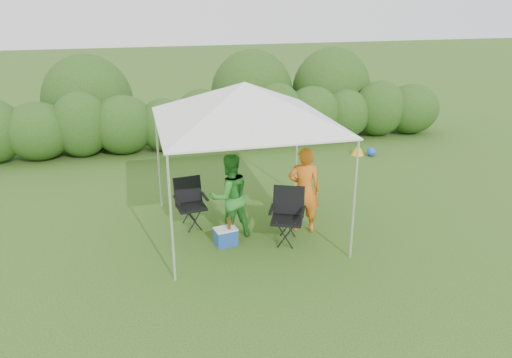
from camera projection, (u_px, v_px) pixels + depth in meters
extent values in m
plane|color=#395E1D|center=(252.00, 241.00, 9.18)|extent=(70.00, 70.00, 0.00)
ellipsoid|color=#2B4F18|center=(38.00, 131.00, 13.33)|extent=(1.80, 1.53, 1.57)
cylinder|color=#382616|center=(41.00, 154.00, 13.56)|extent=(0.12, 0.12, 0.30)
ellipsoid|color=#2B4F18|center=(81.00, 125.00, 13.54)|extent=(1.58, 1.34, 1.80)
cylinder|color=#382616|center=(84.00, 151.00, 13.81)|extent=(0.12, 0.12, 0.30)
ellipsoid|color=#2B4F18|center=(123.00, 125.00, 13.82)|extent=(1.72, 1.47, 1.65)
cylinder|color=#382616|center=(125.00, 148.00, 14.06)|extent=(0.12, 0.12, 0.30)
ellipsoid|color=#2B4F18|center=(164.00, 125.00, 14.10)|extent=(1.50, 1.28, 1.50)
cylinder|color=#382616|center=(165.00, 145.00, 14.32)|extent=(0.12, 0.12, 0.30)
ellipsoid|color=#2B4F18|center=(203.00, 119.00, 14.32)|extent=(1.65, 1.40, 1.73)
cylinder|color=#382616|center=(204.00, 143.00, 14.57)|extent=(0.12, 0.12, 0.30)
ellipsoid|color=#2B4F18|center=(241.00, 119.00, 14.60)|extent=(1.80, 1.53, 1.57)
cylinder|color=#382616|center=(241.00, 140.00, 14.82)|extent=(0.12, 0.12, 0.30)
ellipsoid|color=#2B4F18|center=(277.00, 113.00, 14.81)|extent=(1.58, 1.34, 1.80)
cylinder|color=#382616|center=(277.00, 138.00, 15.07)|extent=(0.12, 0.12, 0.30)
ellipsoid|color=#2B4F18|center=(312.00, 114.00, 15.09)|extent=(1.72, 1.47, 1.65)
cylinder|color=#382616|center=(311.00, 135.00, 15.33)|extent=(0.12, 0.12, 0.30)
ellipsoid|color=#2B4F18|center=(346.00, 114.00, 15.37)|extent=(1.50, 1.28, 1.50)
cylinder|color=#382616|center=(345.00, 133.00, 15.58)|extent=(0.12, 0.12, 0.30)
ellipsoid|color=#2B4F18|center=(379.00, 108.00, 15.58)|extent=(1.65, 1.40, 1.73)
cylinder|color=#382616|center=(377.00, 131.00, 15.83)|extent=(0.12, 0.12, 0.30)
ellipsoid|color=#2B4F18|center=(411.00, 109.00, 15.86)|extent=(1.80, 1.53, 1.57)
cylinder|color=#382616|center=(409.00, 128.00, 16.08)|extent=(0.12, 0.12, 0.30)
cylinder|color=silver|center=(171.00, 220.00, 7.56)|extent=(0.04, 0.04, 2.10)
cylinder|color=silver|center=(354.00, 201.00, 8.24)|extent=(0.04, 0.04, 2.10)
cylinder|color=silver|center=(158.00, 159.00, 10.28)|extent=(0.04, 0.04, 2.10)
cylinder|color=silver|center=(297.00, 149.00, 10.96)|extent=(0.04, 0.04, 2.10)
cube|color=white|center=(245.00, 122.00, 8.88)|extent=(3.10, 3.10, 0.03)
pyramid|color=white|center=(245.00, 102.00, 8.75)|extent=(3.10, 3.10, 0.70)
cube|color=black|center=(287.00, 220.00, 8.97)|extent=(0.70, 0.68, 0.05)
cube|color=black|center=(289.00, 200.00, 9.08)|extent=(0.56, 0.36, 0.52)
cube|color=black|center=(271.00, 209.00, 8.95)|extent=(0.23, 0.45, 0.03)
cube|color=black|center=(303.00, 211.00, 8.86)|extent=(0.23, 0.45, 0.03)
cylinder|color=black|center=(272.00, 236.00, 8.87)|extent=(0.03, 0.03, 0.44)
cylinder|color=black|center=(298.00, 238.00, 8.80)|extent=(0.03, 0.03, 0.44)
cylinder|color=black|center=(276.00, 225.00, 9.30)|extent=(0.03, 0.03, 0.44)
cylinder|color=black|center=(300.00, 226.00, 9.23)|extent=(0.03, 0.03, 0.44)
cube|color=black|center=(191.00, 207.00, 9.57)|extent=(0.58, 0.55, 0.05)
cube|color=black|center=(188.00, 189.00, 9.66)|extent=(0.54, 0.21, 0.50)
cube|color=black|center=(177.00, 200.00, 9.41)|extent=(0.11, 0.45, 0.03)
cube|color=black|center=(205.00, 196.00, 9.59)|extent=(0.11, 0.45, 0.03)
cylinder|color=black|center=(183.00, 223.00, 9.37)|extent=(0.02, 0.02, 0.42)
cylinder|color=black|center=(206.00, 220.00, 9.52)|extent=(0.02, 0.02, 0.42)
cylinder|color=black|center=(178.00, 214.00, 9.76)|extent=(0.02, 0.02, 0.42)
cylinder|color=black|center=(200.00, 211.00, 9.91)|extent=(0.02, 0.02, 0.42)
imported|color=orange|center=(304.00, 190.00, 9.29)|extent=(0.70, 0.58, 1.66)
imported|color=#2B7F29|center=(230.00, 196.00, 9.07)|extent=(0.89, 0.75, 1.61)
cube|color=#21489B|center=(226.00, 237.00, 8.98)|extent=(0.41, 0.33, 0.30)
cube|color=silver|center=(226.00, 229.00, 8.92)|extent=(0.43, 0.35, 0.03)
cylinder|color=#592D0C|center=(229.00, 223.00, 8.85)|extent=(0.06, 0.06, 0.24)
cone|color=#F7A91A|center=(358.00, 149.00, 13.93)|extent=(0.37, 0.37, 0.31)
sphere|color=blue|center=(371.00, 152.00, 13.83)|extent=(0.25, 0.25, 0.25)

